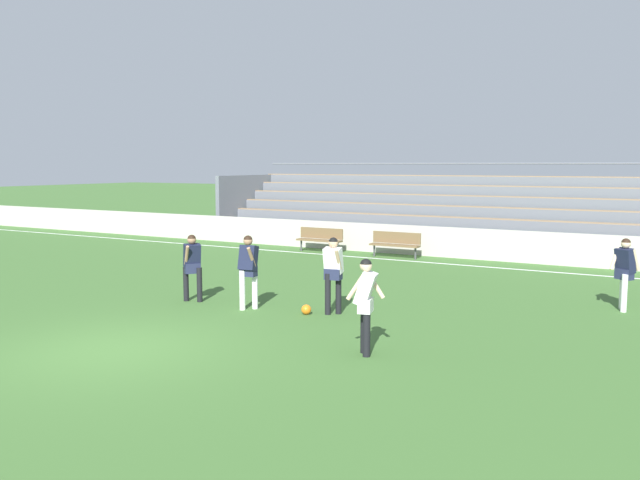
# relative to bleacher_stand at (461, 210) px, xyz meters

# --- Properties ---
(ground_plane) EXTENTS (160.00, 160.00, 0.00)m
(ground_plane) POSITION_rel_bleacher_stand_xyz_m (-0.80, -17.66, -1.46)
(ground_plane) COLOR #3D662D
(field_line_sideline) EXTENTS (44.00, 0.12, 0.01)m
(field_line_sideline) POSITION_rel_bleacher_stand_xyz_m (-0.80, -5.02, -1.46)
(field_line_sideline) COLOR white
(field_line_sideline) RESTS_ON ground
(sideline_wall) EXTENTS (48.00, 0.16, 1.07)m
(sideline_wall) POSITION_rel_bleacher_stand_xyz_m (-0.80, -3.50, -0.93)
(sideline_wall) COLOR #BCB7AD
(sideline_wall) RESTS_ON ground
(bleacher_stand) EXTENTS (21.34, 4.77, 3.34)m
(bleacher_stand) POSITION_rel_bleacher_stand_xyz_m (0.00, 0.00, 0.00)
(bleacher_stand) COLOR #897051
(bleacher_stand) RESTS_ON ground
(bench_far_left) EXTENTS (1.80, 0.40, 0.90)m
(bench_far_left) POSITION_rel_bleacher_stand_xyz_m (-4.00, -4.50, -0.92)
(bench_far_left) COLOR brown
(bench_far_left) RESTS_ON ground
(bench_centre_sideline) EXTENTS (1.80, 0.40, 0.90)m
(bench_centre_sideline) POSITION_rel_bleacher_stand_xyz_m (-0.96, -4.50, -0.92)
(bench_centre_sideline) COLOR brown
(bench_centre_sideline) RESTS_ON ground
(player_dark_trailing_run) EXTENTS (0.45, 0.56, 1.69)m
(player_dark_trailing_run) POSITION_rel_bleacher_stand_xyz_m (-0.62, -13.80, -0.46)
(player_dark_trailing_run) COLOR white
(player_dark_trailing_run) RESTS_ON ground
(player_white_challenging) EXTENTS (0.46, 0.51, 1.70)m
(player_white_challenging) POSITION_rel_bleacher_stand_xyz_m (1.28, -13.28, -0.45)
(player_white_challenging) COLOR black
(player_white_challenging) RESTS_ON ground
(player_dark_wide_left) EXTENTS (0.48, 0.68, 1.61)m
(player_dark_wide_left) POSITION_rel_bleacher_stand_xyz_m (-2.30, -13.75, -0.51)
(player_dark_wide_left) COLOR black
(player_dark_wide_left) RESTS_ON ground
(player_white_dropping_back) EXTENTS (0.57, 0.48, 1.68)m
(player_white_dropping_back) POSITION_rel_bleacher_stand_xyz_m (3.22, -15.72, -0.47)
(player_white_dropping_back) COLOR black
(player_white_dropping_back) RESTS_ON ground
(player_dark_overlapping) EXTENTS (0.64, 0.49, 1.63)m
(player_dark_overlapping) POSITION_rel_bleacher_stand_xyz_m (6.79, -9.74, -0.50)
(player_dark_overlapping) COLOR white
(player_dark_overlapping) RESTS_ON ground
(soccer_ball) EXTENTS (0.22, 0.22, 0.22)m
(soccer_ball) POSITION_rel_bleacher_stand_xyz_m (0.78, -13.60, -1.35)
(soccer_ball) COLOR orange
(soccer_ball) RESTS_ON ground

